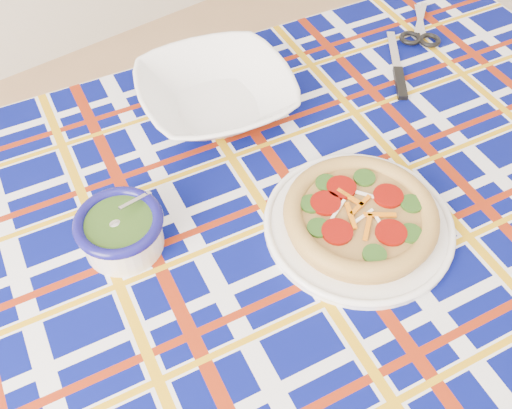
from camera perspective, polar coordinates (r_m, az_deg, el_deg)
dining_table at (r=1.03m, az=-0.61°, el=-7.92°), size 1.95×1.41×0.84m
tablecloth at (r=1.00m, az=-0.63°, el=-7.10°), size 2.00×1.45×0.12m
main_focaccia_plate at (r=0.98m, az=10.40°, el=-1.10°), size 0.38×0.38×0.07m
pesto_bowl at (r=0.96m, az=-13.40°, el=-2.40°), size 0.19×0.19×0.09m
serving_bowl at (r=1.18m, az=-4.02°, el=10.93°), size 0.38×0.38×0.08m
table_knife at (r=1.38m, az=13.67°, el=14.64°), size 0.18×0.22×0.01m
kitchen_scissors at (r=1.50m, az=16.11°, el=17.37°), size 0.22×0.22×0.02m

